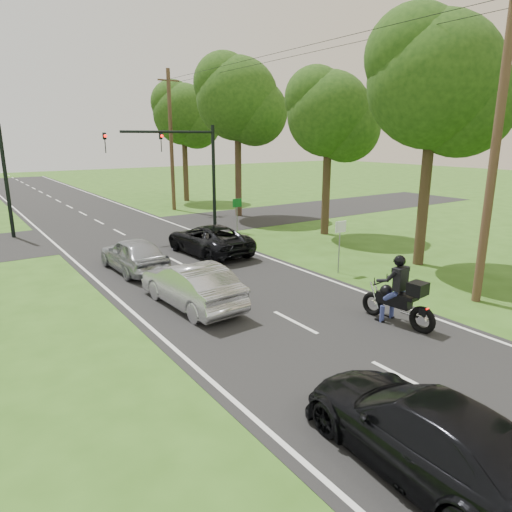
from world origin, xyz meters
The scene contains 18 objects.
ground centered at (0.00, 0.00, 0.00)m, with size 140.00×140.00×0.00m, color #335A19.
road centered at (0.00, 10.00, 0.01)m, with size 8.00×100.00×0.01m, color black.
cross_road centered at (0.00, 16.00, 0.01)m, with size 60.00×7.00×0.01m, color black.
motorcycle_rider centered at (2.43, -1.80, 0.83)m, with size 0.72×2.45×2.11m.
dark_suv centered at (1.88, 8.71, 0.70)m, with size 2.28×4.95×1.38m, color black.
silver_sedan centered at (-1.91, 2.94, 0.73)m, with size 1.52×4.37×1.44m, color #AFAFB4.
silver_suv centered at (-2.04, 7.90, 0.72)m, with size 1.67×4.15×1.41m, color #A2A5AA.
dark_car_behind centered at (-2.18, -5.98, 0.70)m, with size 1.93×4.74×1.38m, color black.
traffic_signal centered at (3.34, 14.00, 4.14)m, with size 6.38×0.44×6.00m.
signal_pole_far centered at (-5.20, 18.00, 3.00)m, with size 0.20×0.20×6.00m, color black.
utility_pole_near centered at (6.20, -2.00, 5.08)m, with size 1.60×0.28×10.00m.
utility_pole_far centered at (6.20, 22.00, 5.08)m, with size 1.60×0.28×10.00m.
sign_white centered at (4.70, 2.98, 1.60)m, with size 0.55×0.07×2.12m.
sign_green centered at (4.90, 10.98, 1.60)m, with size 0.55×0.07×2.12m.
tree_row_b centered at (8.79, 1.76, 7.13)m, with size 5.60×5.43×10.06m.
tree_row_c centered at (9.75, 8.80, 6.23)m, with size 4.80×4.65×8.76m.
tree_row_d centered at (9.10, 16.76, 7.43)m, with size 5.76×5.58×10.45m.
tree_row_e centered at (9.48, 25.78, 6.83)m, with size 5.28×5.12×9.61m.
Camera 1 is at (-8.09, -9.72, 5.35)m, focal length 32.00 mm.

